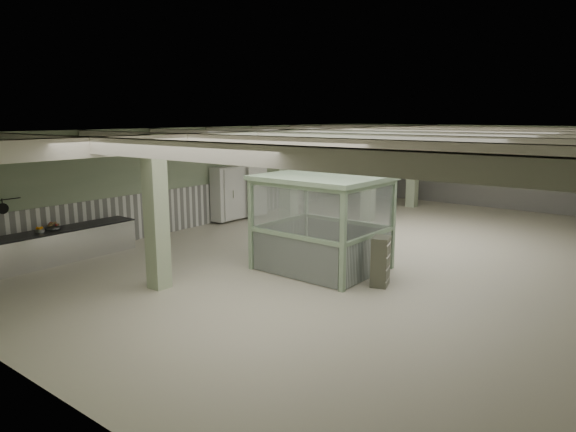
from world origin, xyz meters
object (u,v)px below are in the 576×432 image
Objects in this scene: prep_counter at (42,248)px; guard_booth at (322,206)px; walkin_cooler at (236,194)px; filing_cabinet at (380,261)px.

guard_booth reaches higher than prep_counter.
walkin_cooler is 8.96m from filing_cabinet.
walkin_cooler is at bearing 90.62° from prep_counter.
walkin_cooler is at bearing 138.46° from filing_cabinet.
guard_booth is 2.65× the size of filing_cabinet.
guard_booth is at bearing 154.17° from filing_cabinet.
prep_counter is 2.42× the size of walkin_cooler.
prep_counter is at bearing -143.69° from guard_booth.
walkin_cooler is at bearing 152.91° from guard_booth.
guard_booth is 2.20m from filing_cabinet.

